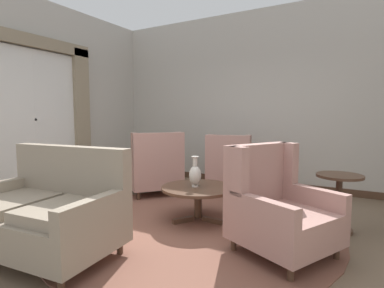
% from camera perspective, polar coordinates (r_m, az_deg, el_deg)
% --- Properties ---
extents(ground, '(8.63, 8.63, 0.00)m').
position_cam_1_polar(ground, '(3.65, -2.72, -16.42)').
color(ground, brown).
extents(wall_back, '(6.32, 0.08, 3.32)m').
position_cam_1_polar(wall_back, '(6.02, 12.25, 8.17)').
color(wall_back, '#BCB7AD').
rests_on(wall_back, ground).
extents(wall_left, '(0.08, 4.03, 3.32)m').
position_cam_1_polar(wall_left, '(6.17, -23.24, 7.79)').
color(wall_left, '#BCB7AD').
rests_on(wall_left, ground).
extents(baseboard_back, '(6.16, 0.03, 0.12)m').
position_cam_1_polar(baseboard_back, '(6.10, 11.79, -7.00)').
color(baseboard_back, '#4C3323').
rests_on(baseboard_back, ground).
extents(area_rug, '(3.49, 3.49, 0.01)m').
position_cam_1_polar(area_rug, '(3.89, -0.25, -14.93)').
color(area_rug, brown).
rests_on(area_rug, ground).
extents(window_with_curtains, '(0.12, 2.18, 2.59)m').
position_cam_1_polar(window_with_curtains, '(5.75, -27.13, 5.68)').
color(window_with_curtains, silver).
extents(coffee_table, '(0.94, 0.94, 0.44)m').
position_cam_1_polar(coffee_table, '(3.97, 1.13, -8.97)').
color(coffee_table, '#4C3323').
rests_on(coffee_table, ground).
extents(porcelain_vase, '(0.16, 0.16, 0.39)m').
position_cam_1_polar(porcelain_vase, '(3.91, 0.58, -5.67)').
color(porcelain_vase, beige).
rests_on(porcelain_vase, coffee_table).
extents(settee, '(1.52, 1.00, 1.04)m').
position_cam_1_polar(settee, '(3.31, -25.44, -11.51)').
color(settee, gray).
rests_on(settee, ground).
extents(armchair_far_left, '(1.22, 1.22, 1.08)m').
position_cam_1_polar(armchair_far_left, '(5.29, -6.92, -4.62)').
color(armchair_far_left, tan).
rests_on(armchair_far_left, ground).
extents(armchair_beside_settee, '(0.89, 0.99, 1.03)m').
position_cam_1_polar(armchair_beside_settee, '(5.35, 7.17, -4.53)').
color(armchair_beside_settee, tan).
rests_on(armchair_beside_settee, ground).
extents(armchair_near_window, '(1.12, 1.12, 1.06)m').
position_cam_1_polar(armchair_near_window, '(3.18, 15.65, -11.55)').
color(armchair_near_window, tan).
rests_on(armchair_near_window, ground).
extents(side_table, '(0.51, 0.51, 0.68)m').
position_cam_1_polar(side_table, '(3.97, 25.66, -8.96)').
color(side_table, '#4C3323').
rests_on(side_table, ground).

